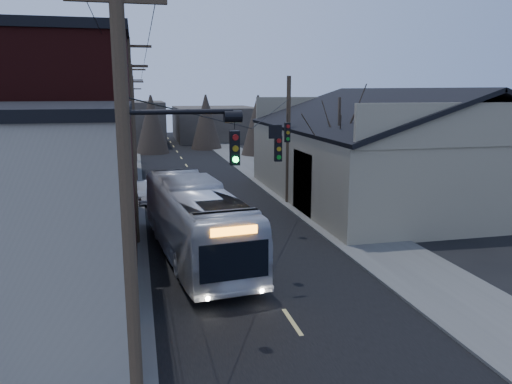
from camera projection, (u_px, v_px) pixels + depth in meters
road_surface at (205, 192)px, 37.60m from camera, size 9.00×110.00×0.02m
sidewalk_left at (115, 196)px, 36.12m from camera, size 4.00×110.00×0.12m
sidewalk_right at (287, 188)px, 39.07m from camera, size 4.00×110.00×0.12m
building_brick at (29, 143)px, 24.80m from camera, size 10.00×12.00×10.00m
building_left_far at (77, 141)px, 40.46m from camera, size 9.00×14.00×7.00m
warehouse at (396, 161)px, 35.25m from camera, size 16.16×20.60×7.73m
building_far_left at (127, 124)px, 68.99m from camera, size 10.00×12.00×6.00m
building_far_right at (215, 123)px, 76.81m from camera, size 12.00×14.00×5.00m
bare_tree at (338, 160)px, 28.83m from camera, size 0.40×0.40×7.20m
utility_lines at (165, 134)px, 30.32m from camera, size 11.24×45.28×10.50m
bus at (196, 220)px, 22.94m from camera, size 4.18×12.61×3.45m
parked_car at (147, 191)px, 34.58m from camera, size 1.87×4.39×1.41m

